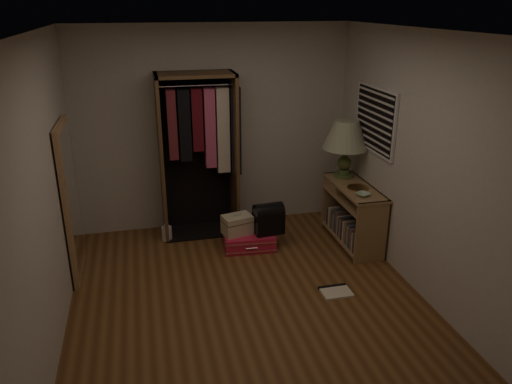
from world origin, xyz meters
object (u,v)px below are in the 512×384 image
table_lamp (346,136)px  white_jug (167,233)px  black_bag (268,218)px  train_case (237,225)px  open_wardrobe (201,141)px  floor_mirror (71,202)px  pink_suitcase (249,240)px  console_bookshelf (351,212)px

table_lamp → white_jug: 2.55m
black_bag → table_lamp: size_ratio=0.50×
train_case → white_jug: bearing=140.0°
black_bag → white_jug: size_ratio=1.71×
open_wardrobe → floor_mirror: size_ratio=1.21×
floor_mirror → black_bag: 2.25m
pink_suitcase → black_bag: size_ratio=1.71×
pink_suitcase → white_jug: 1.06m
floor_mirror → table_lamp: 3.29m
console_bookshelf → table_lamp: (0.00, 0.32, 0.88)m
console_bookshelf → pink_suitcase: bearing=174.5°
open_wardrobe → table_lamp: (1.75, -0.41, 0.07)m
console_bookshelf → floor_mirror: floor_mirror is taller
pink_suitcase → black_bag: (0.24, -0.04, 0.29)m
open_wardrobe → white_jug: (-0.50, -0.18, -1.11)m
pink_suitcase → console_bookshelf: bearing=-1.6°
pink_suitcase → white_jug: (-0.97, 0.43, -0.00)m
pink_suitcase → train_case: size_ratio=1.66×
open_wardrobe → white_jug: bearing=-160.0°
console_bookshelf → pink_suitcase: 1.32m
open_wardrobe → train_case: size_ratio=5.20×
floor_mirror → pink_suitcase: 2.11m
table_lamp → white_jug: table_lamp is taller
pink_suitcase → floor_mirror: bearing=-171.4°
train_case → table_lamp: table_lamp is taller
black_bag → white_jug: (-1.20, 0.47, -0.29)m
pink_suitcase → train_case: 0.26m
console_bookshelf → pink_suitcase: console_bookshelf is taller
console_bookshelf → white_jug: (-2.24, 0.55, -0.30)m
console_bookshelf → black_bag: 1.04m
floor_mirror → white_jug: bearing=30.5°
console_bookshelf → black_bag: console_bookshelf is taller
pink_suitcase → black_bag: bearing=-5.2°
train_case → white_jug: 0.95m
train_case → table_lamp: (1.42, 0.18, 0.97)m
floor_mirror → train_case: bearing=5.6°
console_bookshelf → open_wardrobe: open_wardrobe is taller
console_bookshelf → table_lamp: bearing=89.3°
pink_suitcase → white_jug: bearing=160.0°
pink_suitcase → black_bag: 0.38m
console_bookshelf → table_lamp: size_ratio=1.47×
open_wardrobe → table_lamp: size_ratio=2.69×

